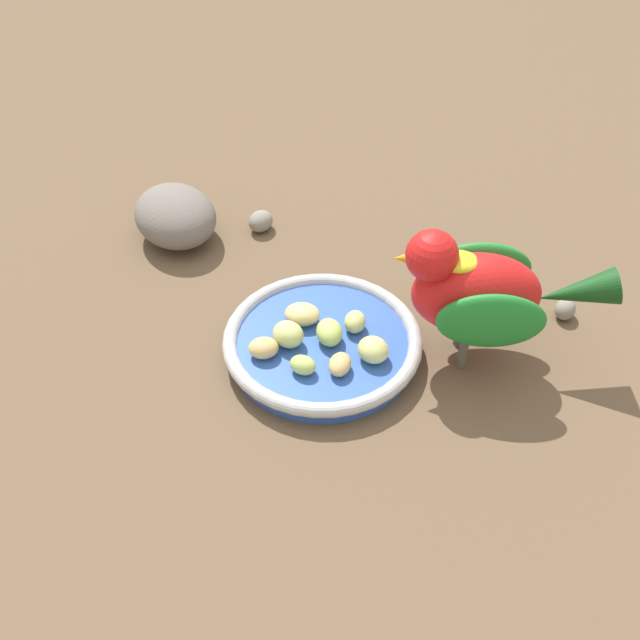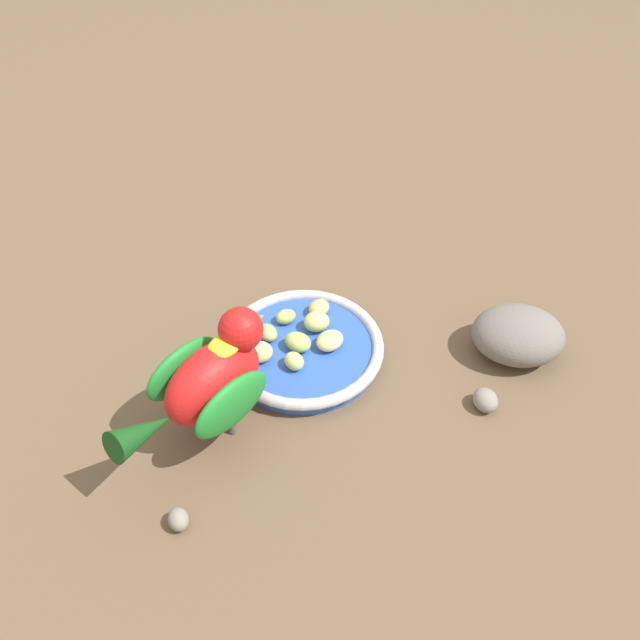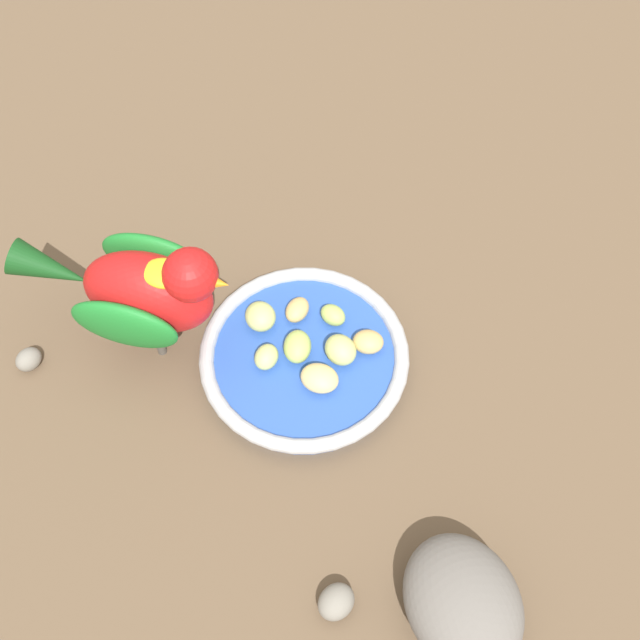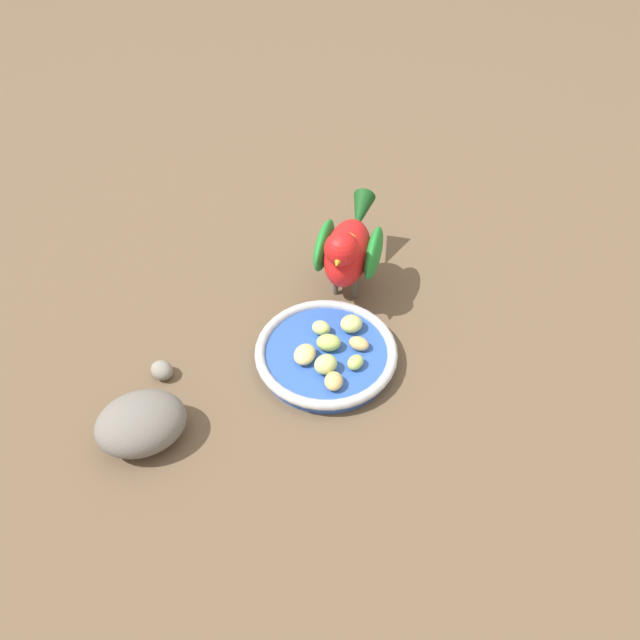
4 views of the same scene
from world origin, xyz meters
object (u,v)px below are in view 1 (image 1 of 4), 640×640
(pebble_0, at_px, (565,309))
(apple_piece_3, at_px, (340,364))
(apple_piece_0, at_px, (373,350))
(apple_piece_7, at_px, (264,348))
(apple_piece_2, at_px, (303,365))
(apple_piece_4, at_px, (300,314))
(apple_piece_6, at_px, (288,334))
(rock_large, at_px, (175,216))
(feeding_bowl, at_px, (322,343))
(parrot, at_px, (481,290))
(pebble_1, at_px, (261,221))
(apple_piece_5, at_px, (355,322))
(apple_piece_1, at_px, (329,332))

(pebble_0, bearing_deg, apple_piece_3, 116.84)
(apple_piece_0, bearing_deg, apple_piece_7, 92.33)
(apple_piece_3, bearing_deg, apple_piece_2, 96.83)
(apple_piece_4, bearing_deg, apple_piece_7, 149.43)
(apple_piece_6, height_order, rock_large, rock_large)
(apple_piece_2, bearing_deg, pebble_0, -65.50)
(rock_large, bearing_deg, apple_piece_6, -140.66)
(feeding_bowl, bearing_deg, apple_piece_6, 105.35)
(apple_piece_0, xyz_separation_m, apple_piece_7, (-0.00, 0.10, -0.00))
(parrot, bearing_deg, pebble_1, -42.43)
(apple_piece_4, relative_size, parrot, 0.17)
(rock_large, bearing_deg, parrot, -117.03)
(apple_piece_0, distance_m, apple_piece_4, 0.08)
(apple_piece_0, height_order, pebble_0, apple_piece_0)
(feeding_bowl, bearing_deg, parrot, -85.92)
(parrot, distance_m, rock_large, 0.36)
(apple_piece_5, distance_m, parrot, 0.12)
(parrot, xyz_separation_m, pebble_0, (0.06, -0.10, -0.07))
(apple_piece_3, bearing_deg, rock_large, 43.14)
(apple_piece_6, relative_size, pebble_1, 0.98)
(pebble_0, bearing_deg, apple_piece_5, 104.97)
(feeding_bowl, height_order, apple_piece_5, apple_piece_5)
(apple_piece_5, relative_size, apple_piece_6, 0.82)
(apple_piece_6, distance_m, parrot, 0.18)
(apple_piece_1, height_order, apple_piece_2, apple_piece_1)
(apple_piece_4, distance_m, parrot, 0.17)
(feeding_bowl, xyz_separation_m, pebble_0, (0.07, -0.24, -0.00))
(apple_piece_7, distance_m, rock_large, 0.24)
(rock_large, xyz_separation_m, pebble_0, (-0.10, -0.42, -0.02))
(apple_piece_5, bearing_deg, apple_piece_6, 112.07)
(apple_piece_1, bearing_deg, parrot, -85.16)
(apple_piece_2, relative_size, apple_piece_3, 0.90)
(apple_piece_1, xyz_separation_m, pebble_0, (0.07, -0.23, -0.02))
(apple_piece_2, bearing_deg, parrot, -70.92)
(apple_piece_2, bearing_deg, apple_piece_3, -83.17)
(apple_piece_0, height_order, apple_piece_6, apple_piece_6)
(apple_piece_1, height_order, apple_piece_6, apple_piece_6)
(apple_piece_3, height_order, apple_piece_4, apple_piece_4)
(rock_large, bearing_deg, pebble_1, -75.84)
(apple_piece_2, bearing_deg, apple_piece_5, -36.42)
(apple_piece_1, distance_m, apple_piece_5, 0.03)
(parrot, xyz_separation_m, pebble_1, (0.19, 0.23, -0.07))
(apple_piece_2, height_order, apple_piece_6, apple_piece_6)
(apple_piece_0, bearing_deg, apple_piece_4, 58.66)
(apple_piece_4, bearing_deg, apple_piece_3, -145.40)
(feeding_bowl, xyz_separation_m, apple_piece_0, (-0.02, -0.05, 0.02))
(apple_piece_3, xyz_separation_m, apple_piece_5, (0.06, -0.01, 0.00))
(feeding_bowl, distance_m, apple_piece_3, 0.05)
(apple_piece_1, xyz_separation_m, apple_piece_6, (-0.01, 0.04, 0.00))
(apple_piece_2, height_order, rock_large, rock_large)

